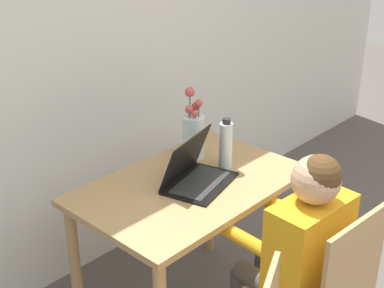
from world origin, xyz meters
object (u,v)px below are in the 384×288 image
object	(u,v)px
person_seated	(299,244)
flower_vase	(193,133)
water_bottle	(226,145)
laptop	(194,172)

from	to	relation	value
person_seated	flower_vase	world-z (taller)	flower_vase
flower_vase	water_bottle	xyz separation A→B (m)	(0.02, -0.19, -0.01)
laptop	water_bottle	distance (m)	0.22
laptop	flower_vase	xyz separation A→B (m)	(0.20, 0.19, 0.07)
water_bottle	flower_vase	bearing A→B (deg)	94.65
laptop	flower_vase	size ratio (longest dim) A/B	1.09
person_seated	laptop	world-z (taller)	person_seated
water_bottle	laptop	bearing A→B (deg)	179.62
laptop	flower_vase	distance (m)	0.28
flower_vase	laptop	bearing A→B (deg)	-136.53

